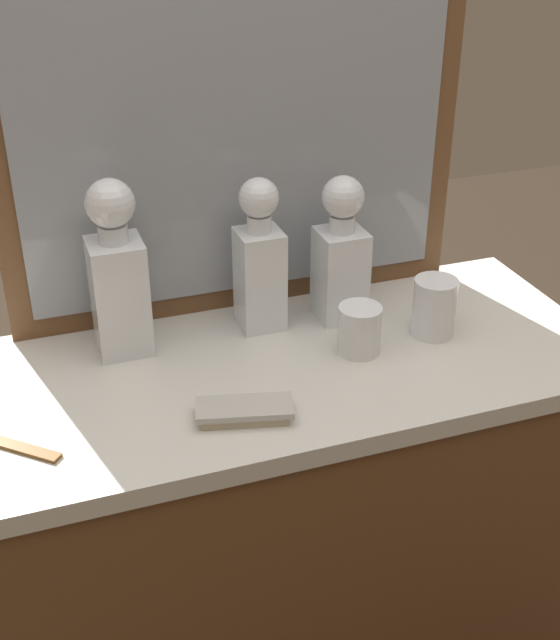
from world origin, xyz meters
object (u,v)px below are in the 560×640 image
object	(u,v)px
crystal_decanter_front	(341,263)
silver_brush_center	(244,411)
crystal_tumbler_far_right	(435,310)
tortoiseshell_comb	(15,446)
crystal_decanter_far_left	(118,285)
crystal_tumbler_center	(359,332)
crystal_decanter_center	(260,269)

from	to	relation	value
crystal_decanter_front	silver_brush_center	bearing A→B (deg)	-136.18
crystal_tumbler_far_right	tortoiseshell_comb	world-z (taller)	crystal_tumbler_far_right
crystal_decanter_front	crystal_decanter_far_left	bearing A→B (deg)	177.85
crystal_decanter_far_left	crystal_tumbler_center	world-z (taller)	crystal_decanter_far_left
crystal_decanter_far_left	crystal_tumbler_far_right	distance (m)	0.55
crystal_tumbler_far_right	crystal_tumbler_center	size ratio (longest dim) A/B	1.24
crystal_decanter_far_left	crystal_tumbler_far_right	size ratio (longest dim) A/B	2.92
silver_brush_center	tortoiseshell_comb	bearing A→B (deg)	173.23
crystal_decanter_front	crystal_tumbler_far_right	bearing A→B (deg)	-42.17
crystal_decanter_far_left	crystal_decanter_center	size ratio (longest dim) A/B	1.10
crystal_decanter_front	silver_brush_center	world-z (taller)	crystal_decanter_front
crystal_decanter_far_left	crystal_decanter_center	distance (m)	0.25
crystal_decanter_far_left	tortoiseshell_comb	distance (m)	0.32
crystal_tumbler_far_right	crystal_tumbler_center	distance (m)	0.15
crystal_decanter_front	crystal_decanter_center	xyz separation A→B (m)	(-0.15, 0.02, 0.00)
crystal_decanter_far_left	silver_brush_center	distance (m)	0.32
crystal_decanter_center	tortoiseshell_comb	bearing A→B (deg)	-153.10
crystal_decanter_center	tortoiseshell_comb	distance (m)	0.51
crystal_decanter_front	crystal_tumbler_center	distance (m)	0.15
crystal_decanter_far_left	crystal_tumbler_center	xyz separation A→B (m)	(0.38, -0.14, -0.09)
crystal_tumbler_far_right	tortoiseshell_comb	size ratio (longest dim) A/B	0.85
crystal_decanter_center	silver_brush_center	size ratio (longest dim) A/B	1.77
crystal_decanter_far_left	crystal_tumbler_center	bearing A→B (deg)	-20.66
crystal_decanter_center	crystal_tumbler_center	size ratio (longest dim) A/B	3.28
crystal_tumbler_far_right	silver_brush_center	bearing A→B (deg)	-161.52
crystal_decanter_far_left	crystal_decanter_center	xyz separation A→B (m)	(0.25, 0.00, -0.01)
crystal_decanter_far_left	crystal_tumbler_center	distance (m)	0.41
crystal_decanter_front	crystal_tumbler_far_right	xyz separation A→B (m)	(0.13, -0.12, -0.06)
silver_brush_center	crystal_tumbler_center	bearing A→B (deg)	26.65
crystal_tumbler_far_right	crystal_tumbler_center	bearing A→B (deg)	-176.66
crystal_tumbler_center	crystal_tumbler_far_right	bearing A→B (deg)	3.34
crystal_decanter_front	crystal_decanter_far_left	size ratio (longest dim) A/B	0.88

